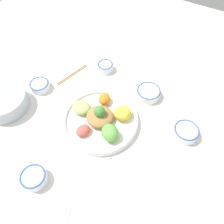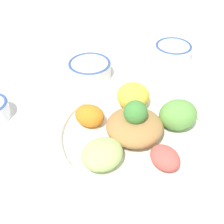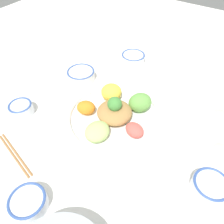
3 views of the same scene
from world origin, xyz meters
TOP-DOWN VIEW (x-y plane):
  - ground_plane at (0.00, 0.00)m, footprint 2.40×2.40m
  - salad_platter at (-0.02, 0.00)m, footprint 0.34×0.34m
  - sauce_bowl_red at (-0.09, -0.35)m, footprint 0.10×0.10m
  - rice_bowl_blue at (-0.17, 0.30)m, footprint 0.08×0.08m
  - sauce_bowl_dark at (-0.39, 0.02)m, footprint 0.09×0.09m
  - rice_bowl_plain at (0.10, 0.25)m, footprint 0.12×0.12m
  - sauce_bowl_far at (0.33, 0.13)m, footprint 0.11×0.11m
  - chopsticks_pair_near at (-0.31, 0.18)m, footprint 0.06×0.20m
  - serving_spoon_extra at (0.23, -0.28)m, footprint 0.06×0.13m

SIDE VIEW (x-z plane):
  - ground_plane at x=0.00m, z-range 0.00..0.00m
  - serving_spoon_extra at x=0.23m, z-range 0.00..0.01m
  - chopsticks_pair_near at x=-0.31m, z-range 0.00..0.01m
  - sauce_bowl_dark at x=-0.39m, z-range 0.00..0.04m
  - rice_bowl_plain at x=0.10m, z-range 0.00..0.05m
  - rice_bowl_blue at x=-0.17m, z-range 0.00..0.05m
  - sauce_bowl_far at x=0.33m, z-range 0.00..0.05m
  - sauce_bowl_red at x=-0.09m, z-range 0.00..0.05m
  - salad_platter at x=-0.02m, z-range -0.03..0.08m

